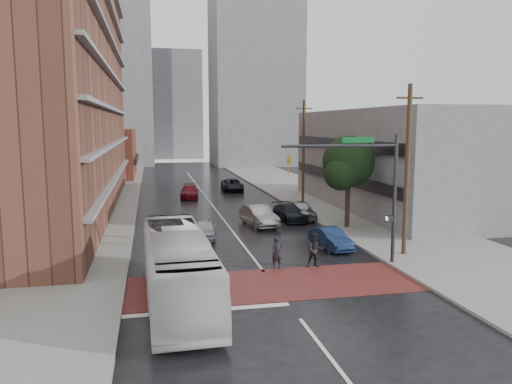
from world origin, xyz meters
name	(u,v)px	position (x,y,z in m)	size (l,w,h in m)	color
ground	(276,287)	(0.00, 0.00, 0.00)	(160.00, 160.00, 0.00)	black
crosswalk	(273,284)	(0.00, 0.50, 0.01)	(14.00, 5.00, 0.02)	maroon
sidewalk_west	(87,208)	(-11.50, 25.00, 0.07)	(9.00, 90.00, 0.15)	gray
sidewalk_east	(325,200)	(11.50, 25.00, 0.07)	(9.00, 90.00, 0.15)	gray
apartment_block	(47,50)	(-14.00, 24.00, 14.00)	(10.00, 44.00, 28.00)	brown
storefront_west	(107,153)	(-12.00, 54.00, 3.50)	(8.00, 16.00, 7.00)	brown
building_east	(396,159)	(16.50, 20.00, 4.50)	(11.00, 26.00, 9.00)	gray
distant_tower_west	(104,80)	(-14.00, 78.00, 16.00)	(18.00, 16.00, 32.00)	gray
distant_tower_east	(255,69)	(14.00, 72.00, 18.00)	(16.00, 14.00, 36.00)	gray
distant_tower_center	(175,105)	(0.00, 95.00, 12.00)	(12.00, 10.00, 24.00)	gray
street_tree	(348,165)	(8.52, 12.03, 4.73)	(4.20, 4.10, 6.90)	#332319
signal_mast	(370,180)	(5.85, 2.50, 4.73)	(6.50, 0.30, 7.20)	#2D2D33
utility_pole_near	(407,169)	(8.80, 4.00, 5.14)	(1.60, 0.26, 10.00)	#473321
utility_pole_far	(303,151)	(8.80, 24.00, 5.14)	(1.60, 0.26, 10.00)	#473321
transit_bus	(178,267)	(-4.65, -1.00, 1.56)	(2.63, 11.23, 3.13)	silver
pedestrian_a	(277,253)	(0.84, 3.00, 0.88)	(0.64, 0.42, 1.75)	black
pedestrian_b	(315,250)	(2.92, 2.86, 0.95)	(0.92, 0.72, 1.89)	black
car_travel_a	(205,229)	(-2.21, 10.96, 0.65)	(1.53, 3.80, 1.30)	#9EA1A6
car_travel_b	(259,216)	(2.31, 14.41, 0.78)	(1.65, 4.73, 1.56)	#A0A1A7
car_travel_c	(189,192)	(-1.76, 30.18, 0.66)	(1.85, 4.55, 1.32)	maroon
suv_travel	(232,185)	(3.55, 34.74, 0.70)	(2.33, 5.05, 1.40)	black
car_parked_near	(331,238)	(5.20, 6.57, 0.65)	(1.37, 3.92, 1.29)	#15274C
car_parked_mid	(290,213)	(5.20, 16.00, 0.64)	(1.80, 4.43, 1.29)	black
car_parked_far	(300,210)	(6.29, 16.59, 0.74)	(1.74, 4.32, 1.47)	#919598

